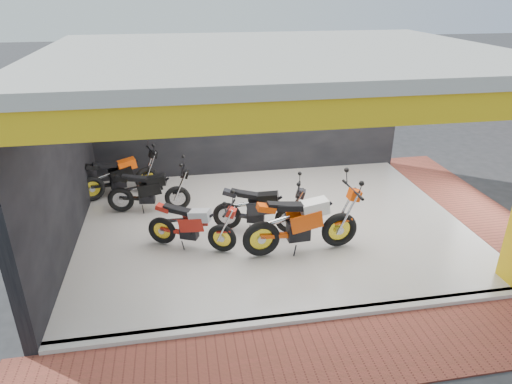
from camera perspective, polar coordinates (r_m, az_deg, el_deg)
The scene contains 15 objects.
ground at distance 8.20m, azimuth 5.05°, elevation -11.05°, with size 80.00×80.00×0.00m, color #2D2D30.
showroom_floor at distance 9.82m, azimuth 2.11°, elevation -4.15°, with size 8.00×6.00×0.10m, color beige.
showroom_ceiling at distance 8.70m, azimuth 2.49°, elevation 16.84°, with size 8.40×6.40×0.20m, color beige.
back_wall at distance 12.05m, azimuth -0.86°, elevation 10.04°, with size 8.20×0.20×3.50m, color black.
left_wall at distance 9.22m, azimuth -23.54°, elevation 3.36°, with size 0.20×6.20×3.50m, color black.
header_beam_front at distance 5.91m, azimuth 8.72°, elevation 9.96°, with size 8.40×0.30×0.40m, color yellow.
header_beam_right at distance 10.36m, azimuth 25.35°, elevation 14.17°, with size 0.30×6.40×0.40m, color yellow.
floor_kerb at distance 7.40m, azimuth 7.13°, elevation -15.22°, with size 8.00×0.20×0.10m, color beige.
paver_front at distance 6.88m, azimuth 9.07°, elevation -19.49°, with size 9.00×1.40×0.03m, color #963F31.
paver_right at distance 11.73m, azimuth 25.71°, elevation -1.94°, with size 1.40×7.00×0.03m, color #963F31.
moto_hero at distance 8.74m, azimuth 10.53°, elevation -2.69°, with size 2.37×0.88×1.45m, color #DF4609, non-canonical shape.
moto_row_a at distance 8.52m, azimuth -4.33°, elevation -4.18°, with size 1.88×0.70×1.15m, color red, non-canonical shape.
moto_row_b at distance 9.14m, azimuth 4.24°, elevation -1.87°, with size 1.98×0.73×1.21m, color black, non-canonical shape.
moto_row_c at distance 11.38m, azimuth -13.59°, elevation 2.98°, with size 2.01×0.74×1.23m, color black, non-canonical shape.
moto_row_d at distance 10.22m, azimuth -9.88°, elevation 0.67°, with size 1.93×0.71×1.18m, color black, non-canonical shape.
Camera 1 is at (-1.85, -6.42, 4.76)m, focal length 32.00 mm.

